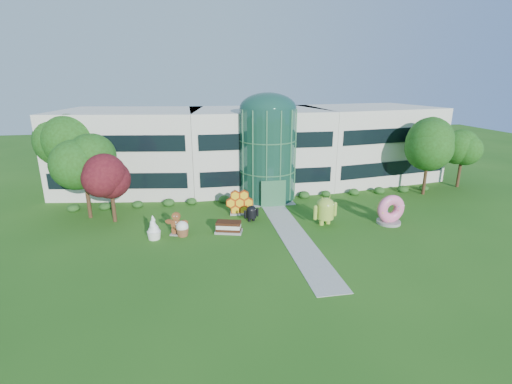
{
  "coord_description": "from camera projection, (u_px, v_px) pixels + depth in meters",
  "views": [
    {
      "loc": [
        -8.43,
        -26.66,
        12.78
      ],
      "look_at": [
        -2.37,
        6.0,
        2.6
      ],
      "focal_mm": 26.0,
      "sensor_mm": 36.0,
      "label": 1
    }
  ],
  "objects": [
    {
      "name": "ice_cream_sandwich",
      "position": [
        229.0,
        227.0,
        31.99
      ],
      "size": [
        2.53,
        1.75,
        1.03
      ],
      "primitive_type": null,
      "rotation": [
        0.0,
        0.0,
        -0.28
      ],
      "color": "black",
      "rests_on": "ground"
    },
    {
      "name": "tree_red",
      "position": [
        112.0,
        191.0,
        33.75
      ],
      "size": [
        4.0,
        4.0,
        6.0
      ],
      "primitive_type": null,
      "color": "#3F0C14",
      "rests_on": "ground"
    },
    {
      "name": "honeycomb",
      "position": [
        240.0,
        203.0,
        36.19
      ],
      "size": [
        2.9,
        1.27,
        2.21
      ],
      "primitive_type": null,
      "rotation": [
        0.0,
        0.0,
        -0.1
      ],
      "color": "yellow",
      "rests_on": "ground"
    },
    {
      "name": "froyo",
      "position": [
        153.0,
        227.0,
        30.59
      ],
      "size": [
        1.41,
        1.41,
        2.06
      ],
      "primitive_type": null,
      "rotation": [
        0.0,
        0.0,
        0.19
      ],
      "color": "white",
      "rests_on": "ground"
    },
    {
      "name": "android_green",
      "position": [
        325.0,
        209.0,
        33.57
      ],
      "size": [
        2.97,
        2.36,
        2.96
      ],
      "primitive_type": null,
      "rotation": [
        0.0,
        0.0,
        0.26
      ],
      "color": "#94B73A",
      "rests_on": "ground"
    },
    {
      "name": "walkway",
      "position": [
        291.0,
        232.0,
        32.15
      ],
      "size": [
        2.4,
        20.0,
        0.04
      ],
      "primitive_type": "cube",
      "color": "#9E9E93",
      "rests_on": "ground"
    },
    {
      "name": "ground",
      "position": [
        298.0,
        242.0,
        30.28
      ],
      "size": [
        140.0,
        140.0,
        0.0
      ],
      "primitive_type": "plane",
      "color": "#215114",
      "rests_on": "ground"
    },
    {
      "name": "android_black",
      "position": [
        251.0,
        212.0,
        34.5
      ],
      "size": [
        1.76,
        1.41,
        1.75
      ],
      "primitive_type": null,
      "rotation": [
        0.0,
        0.0,
        0.27
      ],
      "color": "black",
      "rests_on": "ground"
    },
    {
      "name": "cupcake",
      "position": [
        182.0,
        228.0,
        31.3
      ],
      "size": [
        1.13,
        1.13,
        1.34
      ],
      "primitive_type": null,
      "rotation": [
        0.0,
        0.0,
        0.01
      ],
      "color": "white",
      "rests_on": "ground"
    },
    {
      "name": "trees_backdrop",
      "position": [
        265.0,
        159.0,
        41.27
      ],
      "size": [
        52.0,
        8.0,
        8.4
      ],
      "primitive_type": null,
      "color": "#1E4010",
      "rests_on": "ground"
    },
    {
      "name": "donut",
      "position": [
        390.0,
        209.0,
        33.77
      ],
      "size": [
        2.77,
        1.47,
        2.8
      ],
      "primitive_type": null,
      "rotation": [
        0.0,
        0.0,
        0.07
      ],
      "color": "#D9527C",
      "rests_on": "ground"
    },
    {
      "name": "building",
      "position": [
        257.0,
        147.0,
        45.84
      ],
      "size": [
        46.0,
        15.0,
        9.3
      ],
      "primitive_type": null,
      "color": "beige",
      "rests_on": "ground"
    },
    {
      "name": "gingerbread",
      "position": [
        177.0,
        223.0,
        31.42
      ],
      "size": [
        2.38,
        1.56,
        2.05
      ],
      "primitive_type": null,
      "rotation": [
        0.0,
        0.0,
        -0.35
      ],
      "color": "maroon",
      "rests_on": "ground"
    },
    {
      "name": "atrium",
      "position": [
        267.0,
        155.0,
        40.13
      ],
      "size": [
        6.0,
        6.0,
        9.8
      ],
      "primitive_type": "cylinder",
      "color": "#194738",
      "rests_on": "ground"
    }
  ]
}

